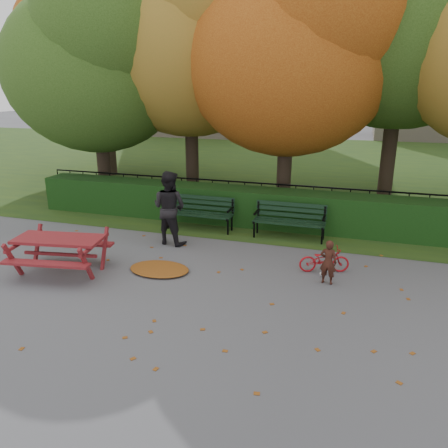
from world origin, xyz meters
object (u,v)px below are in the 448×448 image
(tree_f, at_px, (106,31))
(child, at_px, (328,262))
(bench_left, at_px, (201,210))
(picnic_table, at_px, (59,245))
(tree_b, at_px, (197,27))
(tree_c, at_px, (300,42))
(bench_right, at_px, (290,218))
(bicycle, at_px, (324,260))
(adult, at_px, (169,208))
(tree_a, at_px, (100,57))

(tree_f, height_order, child, tree_f)
(bench_left, height_order, picnic_table, bench_left)
(tree_b, distance_m, child, 8.76)
(tree_c, distance_m, bench_right, 4.87)
(bench_left, xyz_separation_m, bicycle, (3.44, -1.93, -0.25))
(tree_b, distance_m, adult, 6.28)
(bench_left, bearing_deg, tree_a, 154.24)
(bench_left, bearing_deg, bicycle, -29.27)
(tree_b, height_order, bench_right, tree_b)
(tree_f, bearing_deg, adult, -51.03)
(tree_c, xyz_separation_m, bicycle, (1.30, -4.19, -4.55))
(tree_a, relative_size, tree_f, 0.81)
(tree_c, distance_m, picnic_table, 8.19)
(tree_f, relative_size, child, 10.18)
(tree_b, distance_m, picnic_table, 8.19)
(picnic_table, bearing_deg, tree_a, 102.09)
(bench_right, height_order, picnic_table, bench_right)
(tree_b, bearing_deg, adult, -79.35)
(tree_f, height_order, picnic_table, tree_f)
(bench_right, xyz_separation_m, bicycle, (1.04, -1.93, -0.25))
(bench_left, distance_m, bench_right, 2.40)
(adult, bearing_deg, child, 173.26)
(tree_a, xyz_separation_m, bicycle, (7.33, -3.80, -4.25))
(tree_b, height_order, bench_left, tree_b)
(tree_b, height_order, tree_f, tree_f)
(bicycle, bearing_deg, bench_left, 43.63)
(tree_f, relative_size, bench_left, 5.10)
(bench_right, relative_size, bicycle, 1.74)
(tree_a, relative_size, tree_b, 0.85)
(bench_left, bearing_deg, adult, -104.80)
(bench_left, relative_size, picnic_table, 0.91)
(bench_right, xyz_separation_m, picnic_table, (-4.19, -3.55, 0.07))
(adult, bearing_deg, bicycle, -179.56)
(picnic_table, relative_size, child, 2.20)
(tree_c, distance_m, tree_f, 8.66)
(tree_c, bearing_deg, bench_left, -133.36)
(bench_left, xyz_separation_m, bench_right, (2.40, 0.00, 0.00))
(child, bearing_deg, tree_f, -31.84)
(tree_b, xyz_separation_m, bench_left, (1.14, -3.04, -4.88))
(picnic_table, bearing_deg, tree_c, 46.89)
(picnic_table, distance_m, bicycle, 5.48)
(tree_c, height_order, child, tree_c)
(bench_left, height_order, bench_right, same)
(tree_b, xyz_separation_m, tree_c, (3.28, -0.78, -0.58))
(picnic_table, distance_m, child, 5.45)
(adult, bearing_deg, tree_c, -114.58)
(tree_f, xyz_separation_m, picnic_table, (4.04, -9.08, -5.10))
(bench_right, bearing_deg, child, -65.03)
(bench_right, bearing_deg, tree_c, 96.70)
(tree_a, relative_size, bench_left, 4.16)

